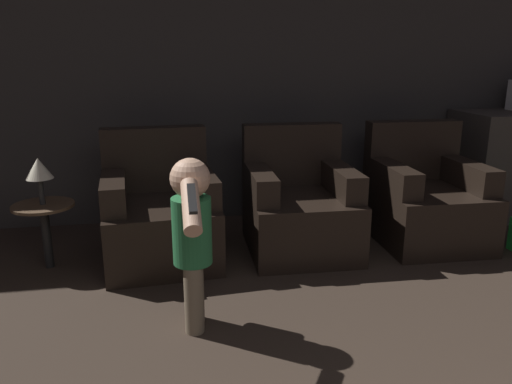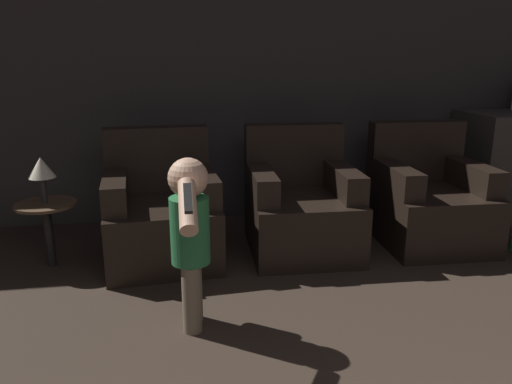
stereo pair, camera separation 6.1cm
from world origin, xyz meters
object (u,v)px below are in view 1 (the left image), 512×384
object	(u,v)px
armchair_right	(425,200)
person_toddler	(192,231)
lamp	(39,170)
armchair_left	(160,215)
armchair_middle	(299,207)

from	to	relation	value
armchair_right	person_toddler	distance (m)	2.17
lamp	armchair_left	bearing A→B (deg)	3.89
lamp	armchair_middle	bearing A→B (deg)	1.67
armchair_left	lamp	bearing A→B (deg)	179.46
armchair_left	armchair_middle	size ratio (longest dim) A/B	1.00
armchair_middle	person_toddler	world-z (taller)	person_toddler
armchair_middle	lamp	distance (m)	1.86
armchair_left	lamp	size ratio (longest dim) A/B	2.88
person_toddler	lamp	size ratio (longest dim) A/B	2.95
armchair_right	lamp	size ratio (longest dim) A/B	2.88
armchair_middle	lamp	size ratio (longest dim) A/B	2.88
armchair_right	armchair_left	bearing A→B (deg)	-178.57
armchair_middle	person_toddler	size ratio (longest dim) A/B	0.98
armchair_left	person_toddler	size ratio (longest dim) A/B	0.98
person_toddler	armchair_middle	bearing A→B (deg)	-34.50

